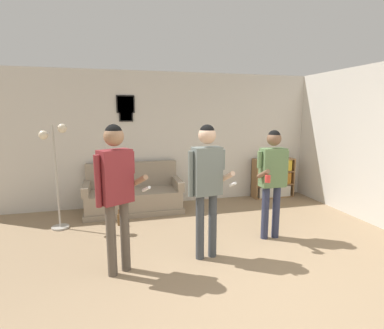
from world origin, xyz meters
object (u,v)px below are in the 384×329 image
(floor_lamp, at_px, (55,162))
(person_player_foreground_left, at_px, (116,183))
(couch, at_px, (134,196))
(bottle_on_floor, at_px, (119,219))
(person_player_foreground_center, at_px, (207,177))
(bookshelf, at_px, (273,178))
(person_watcher_holding_cup, at_px, (273,173))

(floor_lamp, xyz_separation_m, person_player_foreground_left, (0.92, -1.69, -0.01))
(couch, relative_size, floor_lamp, 1.07)
(bottle_on_floor, bearing_deg, couch, 67.62)
(couch, bearing_deg, person_player_foreground_center, -70.20)
(person_player_foreground_center, bearing_deg, bookshelf, 45.61)
(floor_lamp, relative_size, person_player_foreground_center, 0.98)
(floor_lamp, bearing_deg, person_player_foreground_center, -37.91)
(bookshelf, distance_m, bottle_on_floor, 3.54)
(couch, height_order, bookshelf, couch)
(person_player_foreground_left, bearing_deg, couch, 81.74)
(couch, height_order, person_player_foreground_center, person_player_foreground_center)
(bookshelf, bearing_deg, person_watcher_holding_cup, -120.55)
(person_watcher_holding_cup, bearing_deg, person_player_foreground_left, -168.65)
(person_player_foreground_center, bearing_deg, person_watcher_holding_cup, 17.18)
(bookshelf, xyz_separation_m, floor_lamp, (-4.36, -0.79, 0.67))
(couch, bearing_deg, floor_lamp, -154.47)
(couch, relative_size, bottle_on_floor, 6.61)
(couch, xyz_separation_m, person_player_foreground_center, (0.79, -2.18, 0.79))
(couch, height_order, person_player_foreground_left, person_player_foreground_left)
(person_player_foreground_center, bearing_deg, bottle_on_floor, 126.44)
(person_player_foreground_left, distance_m, bottle_on_floor, 1.85)
(bookshelf, xyz_separation_m, person_watcher_holding_cup, (-1.20, -2.03, 0.57))
(bookshelf, bearing_deg, couch, -176.44)
(bookshelf, distance_m, floor_lamp, 4.48)
(person_player_foreground_left, relative_size, person_watcher_holding_cup, 1.08)
(person_watcher_holding_cup, xyz_separation_m, bottle_on_floor, (-2.21, 1.11, -0.90))
(floor_lamp, bearing_deg, bottle_on_floor, -7.22)
(bookshelf, bearing_deg, person_player_foreground_center, -134.39)
(floor_lamp, distance_m, person_player_foreground_center, 2.58)
(bookshelf, bearing_deg, person_player_foreground_left, -144.26)
(couch, height_order, person_watcher_holding_cup, person_watcher_holding_cup)
(bookshelf, distance_m, person_watcher_holding_cup, 2.42)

